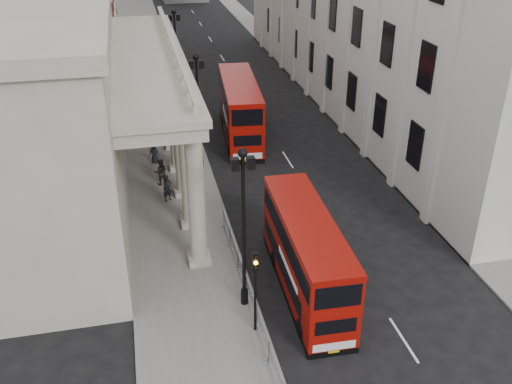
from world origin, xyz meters
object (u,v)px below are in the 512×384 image
lamp_post_north (176,48)px  traffic_light (255,278)px  bus_near (306,254)px  pedestrian_a (167,188)px  bus_far (240,108)px  pedestrian_b (161,172)px  lamp_post_south (243,219)px  pedestrian_c (154,153)px  lamp_post_mid (198,104)px

lamp_post_north → traffic_light: lamp_post_north is taller
bus_near → pedestrian_a: size_ratio=5.33×
pedestrian_a → lamp_post_north: bearing=51.9°
traffic_light → bus_far: bearing=80.6°
traffic_light → pedestrian_b: traffic_light is taller
lamp_post_south → lamp_post_north: (0.00, 32.00, 0.00)m
lamp_post_south → lamp_post_north: same height
pedestrian_a → pedestrian_c: size_ratio=1.21×
traffic_light → pedestrian_a: 13.79m
lamp_post_south → lamp_post_mid: size_ratio=1.00×
lamp_post_south → pedestrian_c: bearing=100.7°
traffic_light → bus_near: size_ratio=0.44×
pedestrian_b → lamp_post_south: bearing=104.8°
traffic_light → pedestrian_c: traffic_light is taller
lamp_post_mid → pedestrian_b: bearing=-143.5°
lamp_post_mid → pedestrian_b: size_ratio=4.42×
bus_far → pedestrian_b: bus_far is taller
pedestrian_a → pedestrian_b: bearing=65.3°
traffic_light → bus_near: traffic_light is taller
lamp_post_mid → bus_far: (3.96, 5.23, -2.46)m
pedestrian_c → traffic_light: bearing=-57.2°
bus_far → pedestrian_a: (-6.76, -9.93, -1.41)m
lamp_post_south → pedestrian_c: (-3.28, 17.40, -4.03)m
lamp_post_north → bus_far: size_ratio=0.75×
bus_near → pedestrian_c: size_ratio=6.47×
traffic_light → bus_near: bearing=38.9°
lamp_post_south → bus_far: lamp_post_south is taller
lamp_post_north → pedestrian_a: (-2.80, -20.70, -3.87)m
pedestrian_b → pedestrian_c: 3.66m
lamp_post_mid → traffic_light: bearing=-89.7°
lamp_post_north → pedestrian_a: bearing=-97.7°
bus_near → bus_far: 20.72m
bus_far → pedestrian_c: 8.34m
pedestrian_b → lamp_post_mid: bearing=-141.2°
lamp_post_south → bus_near: lamp_post_south is taller
lamp_post_south → pedestrian_b: 14.60m
lamp_post_south → lamp_post_mid: 16.00m
traffic_light → pedestrian_c: 19.84m
traffic_light → pedestrian_b: size_ratio=2.29×
lamp_post_north → pedestrian_b: (-3.04, -18.25, -3.85)m
lamp_post_mid → bus_far: bearing=52.8°
pedestrian_b → traffic_light: bearing=103.6°
lamp_post_mid → pedestrian_b: 5.40m
pedestrian_c → pedestrian_a: bearing=-62.6°
traffic_light → pedestrian_c: bearing=99.9°
lamp_post_south → pedestrian_a: bearing=103.9°
lamp_post_mid → bus_far: lamp_post_mid is taller
pedestrian_b → lamp_post_north: bearing=-97.2°
bus_near → traffic_light: bearing=-139.4°
bus_near → pedestrian_a: (-6.06, 10.77, -1.16)m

